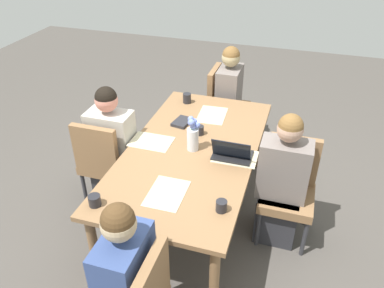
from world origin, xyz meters
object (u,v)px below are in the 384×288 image
chair_near_left_mid (289,185)px  person_near_left_mid (281,186)px  book_red_cover (182,122)px  coffee_mug_centre_left (95,200)px  chair_head_right_right_near (223,102)px  coffee_mug_near_right (200,130)px  coffee_mug_centre_right (221,206)px  coffee_mug_near_left (187,98)px  chair_far_left_far (104,159)px  person_far_left_far (113,153)px  flower_vase (193,135)px  laptop_near_left_mid (232,154)px  dining_table (192,156)px  person_head_right_right_near (228,103)px

chair_near_left_mid → person_near_left_mid: bearing=141.2°
chair_near_left_mid → book_red_cover: (0.33, 1.06, 0.25)m
chair_near_left_mid → coffee_mug_centre_left: (-0.93, 1.27, 0.27)m
chair_head_right_right_near → coffee_mug_near_right: (-1.15, -0.05, 0.27)m
coffee_mug_centre_right → coffee_mug_near_left: bearing=26.1°
coffee_mug_near_right → chair_near_left_mid: bearing=-102.8°
chair_far_left_far → book_red_cover: bearing=-53.1°
chair_far_left_far → person_far_left_far: (0.07, -0.06, 0.03)m
flower_vase → coffee_mug_centre_left: size_ratio=3.57×
chair_near_left_mid → chair_far_left_far: size_ratio=1.00×
flower_vase → laptop_near_left_mid: size_ratio=0.97×
coffee_mug_near_right → coffee_mug_centre_left: 1.20m
coffee_mug_centre_right → chair_far_left_far: bearing=64.3°
laptop_near_left_mid → coffee_mug_centre_left: size_ratio=3.69×
coffee_mug_centre_left → book_red_cover: coffee_mug_centre_left is taller
person_far_left_far → flower_vase: (-0.01, -0.78, 0.35)m
coffee_mug_centre_left → book_red_cover: 1.28m
dining_table → flower_vase: (0.00, -0.01, 0.21)m
person_far_left_far → person_head_right_right_near: same height
person_near_left_mid → chair_head_right_right_near: size_ratio=1.33×
person_head_right_right_near → coffee_mug_centre_left: bearing=168.4°
coffee_mug_centre_right → book_red_cover: 1.24m
chair_head_right_right_near → coffee_mug_centre_right: (-2.07, -0.47, 0.27)m
chair_head_right_right_near → flower_vase: (-1.40, -0.06, 0.37)m
flower_vase → coffee_mug_near_left: flower_vase is taller
laptop_near_left_mid → flower_vase: bearing=84.8°
flower_vase → coffee_mug_centre_left: (-0.88, 0.44, -0.10)m
coffee_mug_centre_right → coffee_mug_near_right: bearing=24.7°
coffee_mug_near_right → book_red_cover: coffee_mug_near_right is taller
dining_table → person_near_left_mid: (-0.02, -0.78, -0.14)m
coffee_mug_centre_right → book_red_cover: (1.06, 0.64, -0.03)m
person_near_left_mid → person_head_right_right_near: same height
coffee_mug_near_right → coffee_mug_centre_right: coffee_mug_near_right is taller
dining_table → coffee_mug_centre_left: bearing=153.7°
chair_far_left_far → person_head_right_right_near: size_ratio=0.75×
person_near_left_mid → book_red_cover: (0.41, 1.00, 0.22)m
person_head_right_right_near → coffee_mug_near_left: (-0.52, 0.33, 0.25)m
chair_near_left_mid → chair_far_left_far: same height
coffee_mug_centre_left → coffee_mug_centre_right: size_ratio=1.05×
chair_head_right_right_near → person_head_right_right_near: 0.10m
book_red_cover → coffee_mug_centre_left: bearing=-179.4°
chair_head_right_right_near → laptop_near_left_mid: bearing=-164.2°
chair_far_left_far → laptop_near_left_mid: bearing=-88.1°
coffee_mug_centre_right → laptop_near_left_mid: bearing=5.9°
person_near_left_mid → laptop_near_left_mid: (-0.01, 0.42, 0.25)m
person_far_left_far → dining_table: bearing=-90.6°
dining_table → person_near_left_mid: 0.79m
coffee_mug_centre_left → coffee_mug_near_left: bearing=-4.1°
flower_vase → coffee_mug_centre_left: flower_vase is taller
chair_near_left_mid → flower_vase: 0.91m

